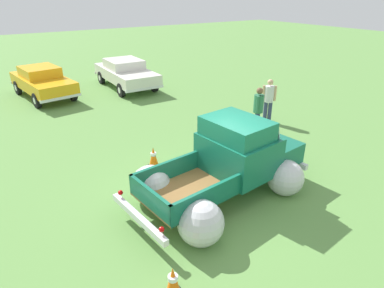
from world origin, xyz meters
The scene contains 8 objects.
ground_plane centered at (0.00, 0.00, 0.00)m, with size 80.00×80.00×0.00m, color #609347.
vintage_pickup_truck centered at (0.39, 0.04, 0.76)m, with size 4.79×3.14×1.96m.
show_car_0 centered at (-1.80, 11.30, 0.78)m, with size 2.38×4.54×1.43m.
show_car_1 centered at (2.20, 10.83, 0.79)m, with size 2.02×4.66×1.43m.
spectator_0 centered at (4.75, 3.09, 0.95)m, with size 0.48×0.48×1.67m.
spectator_1 centered at (3.55, 2.41, 0.97)m, with size 0.48×0.48×1.69m.
lane_cone_0 centered at (-2.40, -1.93, 0.31)m, with size 0.36×0.36×0.63m.
lane_cone_1 centered at (-0.62, 2.23, 0.31)m, with size 0.36×0.36×0.63m.
Camera 1 is at (-4.29, -5.38, 4.65)m, focal length 30.79 mm.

